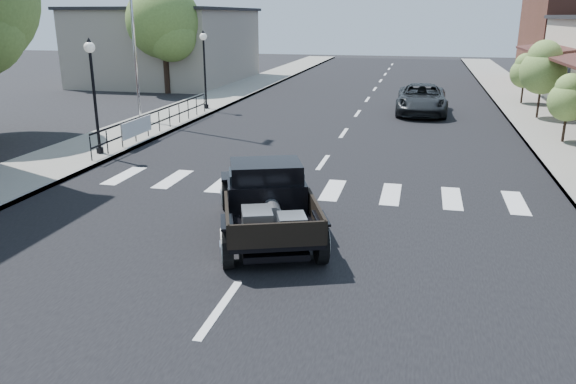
# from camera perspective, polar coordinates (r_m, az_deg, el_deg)

# --- Properties ---
(ground) EXTENTS (120.00, 120.00, 0.00)m
(ground) POSITION_cam_1_polar(r_m,az_deg,el_deg) (12.16, -2.12, -5.12)
(ground) COLOR black
(ground) RESTS_ON ground
(road) EXTENTS (14.00, 80.00, 0.02)m
(road) POSITION_cam_1_polar(r_m,az_deg,el_deg) (26.40, 6.58, 7.21)
(road) COLOR black
(road) RESTS_ON ground
(road_markings) EXTENTS (12.00, 60.00, 0.06)m
(road_markings) POSITION_cam_1_polar(r_m,az_deg,el_deg) (21.54, 4.95, 4.90)
(road_markings) COLOR silver
(road_markings) RESTS_ON ground
(sidewalk_left) EXTENTS (3.00, 80.00, 0.15)m
(sidewalk_left) POSITION_cam_1_polar(r_m,az_deg,el_deg) (28.63, -10.71, 7.96)
(sidewalk_left) COLOR gray
(sidewalk_left) RESTS_ON ground
(sidewalk_right) EXTENTS (3.00, 80.00, 0.15)m
(sidewalk_right) POSITION_cam_1_polar(r_m,az_deg,el_deg) (26.78, 25.04, 5.98)
(sidewalk_right) COLOR gray
(sidewalk_right) RESTS_ON ground
(low_building_left) EXTENTS (10.00, 12.00, 5.00)m
(low_building_left) POSITION_cam_1_polar(r_m,az_deg,el_deg) (42.84, -11.96, 14.23)
(low_building_left) COLOR gray
(low_building_left) RESTS_ON ground
(railing) EXTENTS (0.08, 10.00, 1.00)m
(railing) POSITION_cam_1_polar(r_m,az_deg,el_deg) (23.57, -12.98, 7.23)
(railing) COLOR black
(railing) RESTS_ON sidewalk_left
(banner) EXTENTS (0.04, 2.20, 0.60)m
(banner) POSITION_cam_1_polar(r_m,az_deg,el_deg) (21.83, -15.04, 5.74)
(banner) COLOR silver
(banner) RESTS_ON sidewalk_left
(lamp_post_b) EXTENTS (0.36, 0.36, 3.84)m
(lamp_post_b) POSITION_cam_1_polar(r_m,az_deg,el_deg) (20.05, -19.06, 9.09)
(lamp_post_b) COLOR black
(lamp_post_b) RESTS_ON sidewalk_left
(lamp_post_c) EXTENTS (0.36, 0.36, 3.84)m
(lamp_post_c) POSITION_cam_1_polar(r_m,az_deg,el_deg) (28.95, -8.46, 12.15)
(lamp_post_c) COLOR black
(lamp_post_c) RESTS_ON sidewalk_left
(big_tree_far) EXTENTS (4.48, 4.48, 6.58)m
(big_tree_far) POSITION_cam_1_polar(r_m,az_deg,el_deg) (36.32, -12.43, 14.93)
(big_tree_far) COLOR #567532
(big_tree_far) RESTS_ON ground
(small_tree_c) EXTENTS (1.46, 1.46, 2.43)m
(small_tree_c) POSITION_cam_1_polar(r_m,az_deg,el_deg) (23.33, 26.49, 7.53)
(small_tree_c) COLOR olive
(small_tree_c) RESTS_ON sidewalk_right
(small_tree_d) EXTENTS (2.02, 2.02, 3.37)m
(small_tree_d) POSITION_cam_1_polar(r_m,az_deg,el_deg) (28.43, 24.35, 10.25)
(small_tree_d) COLOR olive
(small_tree_d) RESTS_ON sidewalk_right
(small_tree_e) EXTENTS (1.52, 1.52, 2.53)m
(small_tree_e) POSITION_cam_1_polar(r_m,az_deg,el_deg) (33.02, 22.84, 10.50)
(small_tree_e) COLOR olive
(small_tree_e) RESTS_ON sidewalk_right
(hotrod_pickup) EXTENTS (3.73, 5.22, 1.65)m
(hotrod_pickup) POSITION_cam_1_polar(r_m,az_deg,el_deg) (12.32, -2.15, -0.72)
(hotrod_pickup) COLOR black
(hotrod_pickup) RESTS_ON ground
(second_car) EXTENTS (2.43, 5.18, 1.43)m
(second_car) POSITION_cam_1_polar(r_m,az_deg,el_deg) (28.80, 13.42, 9.13)
(second_car) COLOR black
(second_car) RESTS_ON ground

